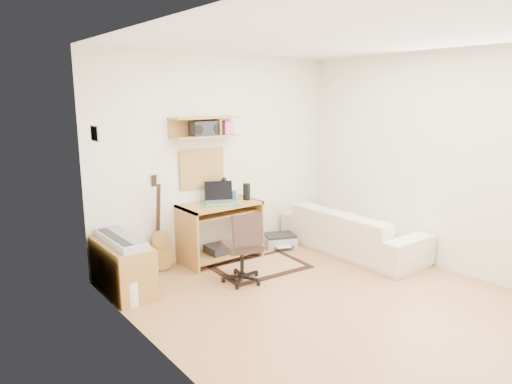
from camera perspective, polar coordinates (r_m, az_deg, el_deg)
floor at (r=4.95m, az=9.09°, el=-13.28°), size 3.60×4.00×0.01m
ceiling at (r=4.51m, az=10.24°, el=18.31°), size 3.60×4.00×0.01m
back_wall at (r=6.07m, az=-4.41°, el=4.43°), size 3.60×0.01×2.60m
left_wall at (r=3.47m, az=-11.09°, el=-1.47°), size 0.01×4.00×2.60m
right_wall at (r=5.99m, az=21.48°, el=3.53°), size 0.01×4.00×2.60m
wall_shelf at (r=5.76m, az=-6.27°, el=7.99°), size 0.90×0.25×0.26m
cork_board at (r=5.91m, az=-6.69°, el=2.91°), size 0.64×0.03×0.49m
wall_photo at (r=4.79m, az=-19.30°, el=6.84°), size 0.02×0.20×0.15m
desk at (r=5.93m, az=-4.45°, el=-4.92°), size 1.00×0.55×0.75m
laptop at (r=5.78m, az=-4.50°, el=-0.13°), size 0.47×0.47×0.27m
speaker at (r=5.98m, az=-1.17°, el=0.05°), size 0.10×0.10×0.22m
desk_lamp at (r=6.01m, az=-3.83°, el=0.49°), size 0.10×0.10×0.30m
pencil_cup at (r=6.05m, az=-2.83°, el=-0.34°), size 0.08×0.08×0.11m
boombox at (r=5.75m, az=-6.34°, el=7.79°), size 0.37×0.17×0.19m
rug at (r=5.77m, az=0.62°, el=-9.22°), size 1.15×0.81×0.01m
task_chair at (r=5.21m, az=-1.75°, el=-6.73°), size 0.53×0.53×0.85m
cabinet at (r=5.22m, az=-16.19°, el=-8.92°), size 0.40×0.90×0.55m
music_keyboard at (r=5.12m, az=-16.39°, el=-5.64°), size 0.27×0.86×0.08m
guitar at (r=5.62m, az=-11.73°, el=-3.86°), size 0.33×0.23×1.17m
waste_basket at (r=4.94m, az=-15.32°, el=-11.85°), size 0.22×0.22×0.26m
printer at (r=6.52m, az=2.96°, el=-5.97°), size 0.52×0.47×0.16m
sofa at (r=6.35m, az=11.82°, el=-3.80°), size 0.59×2.02×0.79m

